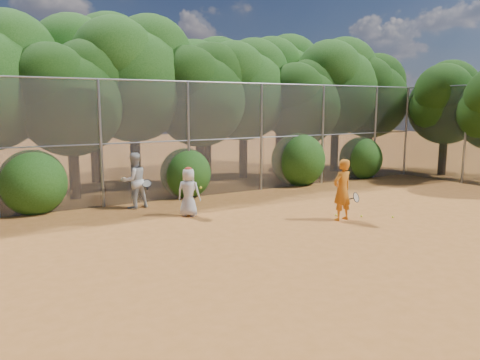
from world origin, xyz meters
TOP-DOWN VIEW (x-y plane):
  - ground at (0.00, 0.00)m, footprint 80.00×80.00m
  - fence_back at (-0.12, 6.00)m, footprint 20.05×0.09m
  - fence_side at (10.00, 3.00)m, footprint 0.09×6.09m
  - tree_2 at (-4.45, 7.83)m, footprint 3.99×3.47m
  - tree_3 at (-1.94, 8.84)m, footprint 4.89×4.26m
  - tree_4 at (0.55, 8.24)m, footprint 4.19×3.64m
  - tree_5 at (3.06, 9.04)m, footprint 4.51×3.92m
  - tree_6 at (5.55, 8.03)m, footprint 3.86×3.36m
  - tree_7 at (8.06, 8.64)m, footprint 4.77×4.14m
  - tree_8 at (10.05, 8.34)m, footprint 4.25×3.70m
  - tree_10 at (-2.93, 11.05)m, footprint 5.15×4.48m
  - tree_11 at (2.06, 10.64)m, footprint 4.64×4.03m
  - tree_12 at (6.56, 11.24)m, footprint 5.02×4.37m
  - tree_13 at (11.45, 5.03)m, footprint 3.86×3.36m
  - bush_0 at (-6.00, 6.30)m, footprint 2.00×2.00m
  - bush_1 at (-1.00, 6.30)m, footprint 1.80×1.80m
  - bush_2 at (4.00, 6.30)m, footprint 2.20×2.20m
  - bush_3 at (7.50, 6.30)m, footprint 1.90×1.90m
  - player_yellow at (1.32, 0.80)m, footprint 0.85×0.54m
  - player_teen at (-2.18, 3.44)m, footprint 0.81×0.81m
  - player_white at (-3.20, 5.29)m, footprint 0.96×0.86m
  - ball_0 at (2.05, 1.65)m, footprint 0.07×0.07m
  - ball_1 at (2.76, 2.57)m, footprint 0.07×0.07m
  - ball_2 at (2.06, 0.76)m, footprint 0.07×0.07m
  - ball_3 at (2.76, 0.23)m, footprint 0.07×0.07m
  - ball_4 at (1.51, 1.23)m, footprint 0.07×0.07m
  - ball_5 at (3.10, 2.87)m, footprint 0.07×0.07m

SIDE VIEW (x-z plane):
  - ground at x=0.00m, z-range 0.00..0.00m
  - ball_0 at x=2.05m, z-range 0.00..0.07m
  - ball_1 at x=2.76m, z-range 0.00..0.07m
  - ball_2 at x=2.06m, z-range 0.00..0.07m
  - ball_3 at x=2.76m, z-range 0.00..0.07m
  - ball_4 at x=1.51m, z-range 0.00..0.07m
  - ball_5 at x=3.10m, z-range 0.00..0.07m
  - player_teen at x=-2.18m, z-range 0.00..1.44m
  - player_yellow at x=1.32m, z-range 0.00..1.73m
  - player_white at x=-3.20m, z-range 0.00..1.75m
  - bush_1 at x=-1.00m, z-range 0.00..1.80m
  - bush_3 at x=7.50m, z-range 0.00..1.90m
  - bush_0 at x=-6.00m, z-range 0.00..2.00m
  - bush_2 at x=4.00m, z-range 0.00..2.20m
  - fence_side at x=10.00m, z-range 0.04..4.06m
  - fence_back at x=-0.12m, z-range 0.04..4.06m
  - tree_6 at x=5.55m, z-range 0.82..6.11m
  - tree_13 at x=11.45m, z-range 0.82..6.11m
  - tree_2 at x=-4.45m, z-range 0.85..6.32m
  - tree_4 at x=0.55m, z-range 0.89..6.62m
  - tree_8 at x=10.05m, z-range 0.91..6.73m
  - tree_5 at x=3.06m, z-range 0.96..7.13m
  - tree_11 at x=2.06m, z-range 0.99..7.34m
  - tree_7 at x=8.06m, z-range 1.02..7.54m
  - tree_3 at x=-1.94m, z-range 1.04..7.75m
  - tree_12 at x=6.56m, z-range 1.07..7.95m
  - tree_10 at x=-2.93m, z-range 1.10..8.16m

